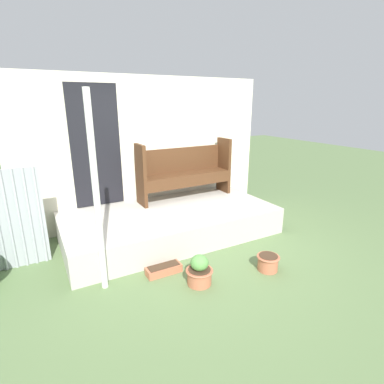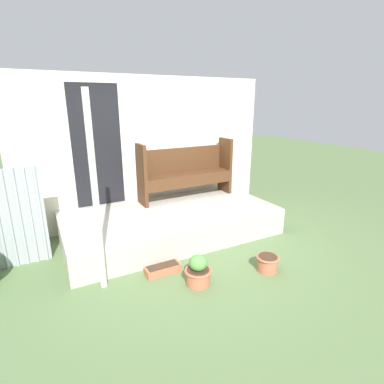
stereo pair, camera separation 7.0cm
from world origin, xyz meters
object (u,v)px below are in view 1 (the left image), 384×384
at_px(flower_pot_left, 199,272).
at_px(support_post, 96,197).
at_px(flower_pot_middle, 268,262).
at_px(bench, 185,169).
at_px(planter_box_rect, 164,269).

bearing_deg(flower_pot_left, support_post, 154.39).
bearing_deg(flower_pot_middle, bench, 93.16).
relative_size(flower_pot_left, flower_pot_middle, 1.26).
bearing_deg(support_post, bench, 38.44).
distance_m(flower_pot_left, flower_pot_middle, 0.97).
xyz_separation_m(flower_pot_middle, planter_box_rect, (-1.25, 0.60, -0.06)).
relative_size(bench, flower_pot_left, 4.61).
relative_size(support_post, flower_pot_left, 5.97).
relative_size(bench, planter_box_rect, 3.81).
bearing_deg(flower_pot_middle, planter_box_rect, 154.50).
distance_m(bench, flower_pot_left, 2.30).
height_order(flower_pot_middle, planter_box_rect, flower_pot_middle).
xyz_separation_m(flower_pot_left, flower_pot_middle, (0.96, -0.17, -0.05)).
xyz_separation_m(bench, planter_box_rect, (-1.13, -1.56, -0.92)).
height_order(support_post, planter_box_rect, support_post).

